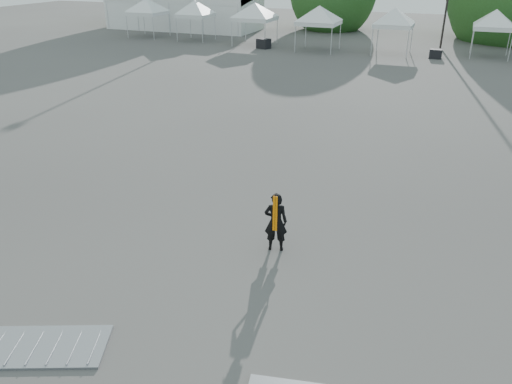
% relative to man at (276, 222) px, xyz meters
% --- Properties ---
extents(ground, '(120.00, 120.00, 0.00)m').
position_rel_man_xyz_m(ground, '(-0.96, 1.83, -0.78)').
color(ground, '#474442').
rests_on(ground, ground).
extents(marquee, '(15.00, 6.25, 4.23)m').
position_rel_man_xyz_m(marquee, '(-22.96, 36.83, 1.19)').
color(marquee, white).
rests_on(marquee, ground).
extents(tent_a, '(4.17, 4.17, 3.88)m').
position_rel_man_xyz_m(tent_a, '(-23.22, 30.51, 2.28)').
color(tent_a, silver).
rests_on(tent_a, ground).
extents(tent_b, '(3.78, 3.78, 3.88)m').
position_rel_man_xyz_m(tent_b, '(-18.20, 30.28, 2.28)').
color(tent_b, silver).
rests_on(tent_b, ground).
extents(tent_c, '(4.37, 4.37, 3.88)m').
position_rel_man_xyz_m(tent_c, '(-12.48, 29.82, 2.28)').
color(tent_c, silver).
rests_on(tent_c, ground).
extents(tent_d, '(4.27, 4.27, 3.88)m').
position_rel_man_xyz_m(tent_d, '(-6.86, 28.98, 2.28)').
color(tent_d, silver).
rests_on(tent_d, ground).
extents(tent_e, '(3.90, 3.90, 3.88)m').
position_rel_man_xyz_m(tent_e, '(-1.29, 29.52, 2.28)').
color(tent_e, silver).
rests_on(tent_e, ground).
extents(tent_f, '(3.83, 3.83, 3.88)m').
position_rel_man_xyz_m(tent_f, '(5.53, 30.82, 2.28)').
color(tent_f, silver).
rests_on(tent_f, ground).
extents(man, '(0.65, 0.52, 1.55)m').
position_rel_man_xyz_m(man, '(0.00, 0.00, 0.00)').
color(man, black).
rests_on(man, ground).
extents(barrier_left, '(2.51, 1.90, 0.07)m').
position_rel_man_xyz_m(barrier_left, '(-2.81, -4.87, -0.74)').
color(barrier_left, '#9B9EA3').
rests_on(barrier_left, ground).
extents(crate_west, '(1.15, 1.01, 0.76)m').
position_rel_man_xyz_m(crate_west, '(-11.14, 28.37, -0.40)').
color(crate_west, black).
rests_on(crate_west, ground).
extents(crate_mid, '(0.86, 0.68, 0.65)m').
position_rel_man_xyz_m(crate_mid, '(1.96, 28.85, -0.45)').
color(crate_mid, black).
rests_on(crate_mid, ground).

